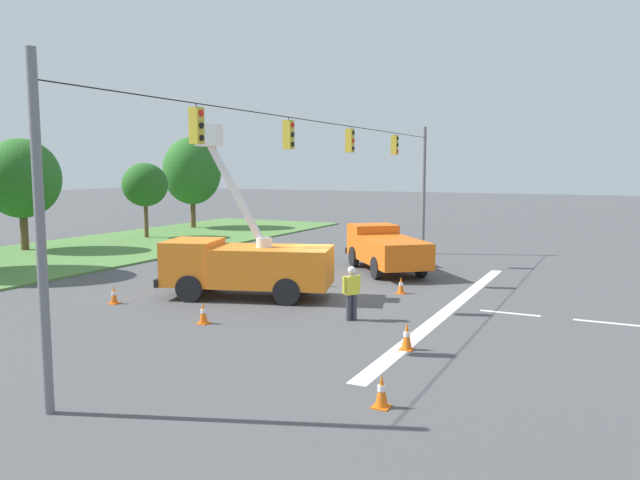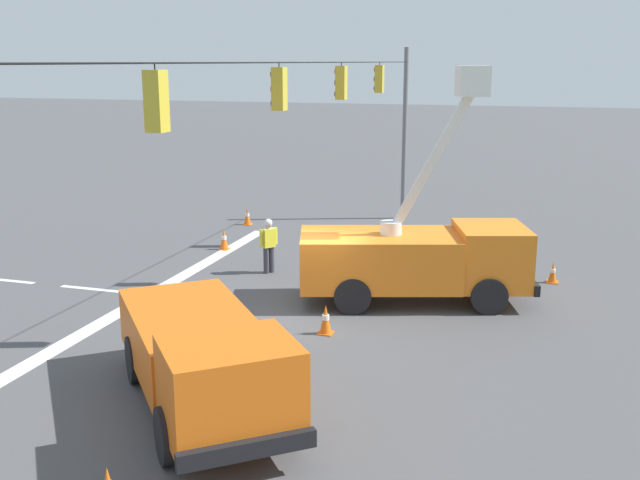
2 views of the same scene
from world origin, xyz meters
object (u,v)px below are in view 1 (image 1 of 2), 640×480
utility_truck_bucket_lift (245,262)px  traffic_cone_lane_edge_a (323,278)px  tree_east_end (192,171)px  traffic_cone_foreground_right (382,391)px  tree_east (21,179)px  road_worker (352,290)px  traffic_cone_lane_edge_b (401,285)px  utility_truck_support_near (385,248)px  traffic_cone_foreground_left (114,295)px  traffic_cone_near_bucket (203,313)px  traffic_cone_mid_left (406,254)px  tree_far_east (145,185)px  traffic_cone_mid_right (407,336)px

utility_truck_bucket_lift → traffic_cone_lane_edge_a: 3.81m
tree_east_end → traffic_cone_lane_edge_a: (-17.65, -20.10, -4.27)m
traffic_cone_foreground_right → utility_truck_bucket_lift: bearing=46.5°
tree_east → road_worker: tree_east is taller
traffic_cone_lane_edge_a → traffic_cone_lane_edge_b: traffic_cone_lane_edge_a is taller
tree_east_end → traffic_cone_foreground_right: size_ratio=10.08×
tree_east → road_worker: (-6.93, -23.85, -3.28)m
traffic_cone_lane_edge_b → utility_truck_support_near: bearing=26.8°
utility_truck_bucket_lift → traffic_cone_lane_edge_b: utility_truck_bucket_lift is taller
road_worker → traffic_cone_foreground_right: size_ratio=2.43×
tree_east → tree_east_end: (15.51, -0.42, 0.36)m
traffic_cone_foreground_left → traffic_cone_near_bucket: bearing=-101.6°
traffic_cone_mid_left → traffic_cone_foreground_right: bearing=-163.3°
traffic_cone_foreground_right → road_worker: bearing=27.8°
tree_east → tree_far_east: tree_east is taller
tree_far_east → utility_truck_bucket_lift: 21.86m
tree_east_end → traffic_cone_foreground_right: bearing=-137.1°
tree_far_east → tree_east_end: bearing=11.8°
road_worker → traffic_cone_lane_edge_b: bearing=-0.9°
traffic_cone_foreground_right → tree_east_end: bearing=42.9°
traffic_cone_foreground_left → traffic_cone_mid_left: bearing=-23.5°
utility_truck_bucket_lift → traffic_cone_mid_right: utility_truck_bucket_lift is taller
road_worker → traffic_cone_foreground_right: road_worker is taller
traffic_cone_foreground_left → traffic_cone_foreground_right: 13.19m
tree_far_east → traffic_cone_mid_left: bearing=-96.3°
tree_far_east → traffic_cone_mid_right: (-17.58, -24.57, -3.35)m
road_worker → traffic_cone_foreground_left: size_ratio=2.64×
tree_east_end → traffic_cone_near_bucket: 31.86m
tree_east → traffic_cone_mid_left: bearing=-74.1°
utility_truck_support_near → traffic_cone_mid_left: size_ratio=8.26×
traffic_cone_mid_right → tree_east: bearing=70.6°
utility_truck_support_near → tree_far_east: bearing=73.8°
traffic_cone_mid_left → traffic_cone_near_bucket: size_ratio=1.07×
traffic_cone_mid_right → road_worker: bearing=48.0°
tree_east → utility_truck_support_near: 21.93m
tree_east_end → traffic_cone_mid_left: tree_east_end is taller
road_worker → traffic_cone_mid_left: 13.28m
tree_east → traffic_cone_foreground_left: tree_east is taller
traffic_cone_lane_edge_a → traffic_cone_mid_left: bearing=-6.4°
tree_east_end → traffic_cone_lane_edge_b: bearing=-126.9°
utility_truck_support_near → traffic_cone_mid_left: (3.53, 0.11, -0.74)m
traffic_cone_foreground_right → tree_east: bearing=63.7°
traffic_cone_mid_left → traffic_cone_mid_right: bearing=-161.9°
traffic_cone_foreground_left → traffic_cone_lane_edge_b: bearing=-54.3°
tree_east → traffic_cone_foreground_left: size_ratio=9.86×
traffic_cone_foreground_left → traffic_cone_lane_edge_b: traffic_cone_lane_edge_b is taller
road_worker → traffic_cone_near_bucket: size_ratio=2.49×
traffic_cone_foreground_left → tree_east_end: bearing=31.6°
traffic_cone_foreground_left → traffic_cone_lane_edge_b: (6.31, -8.80, 0.00)m
tree_east_end → traffic_cone_mid_right: (-24.82, -26.08, -4.26)m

